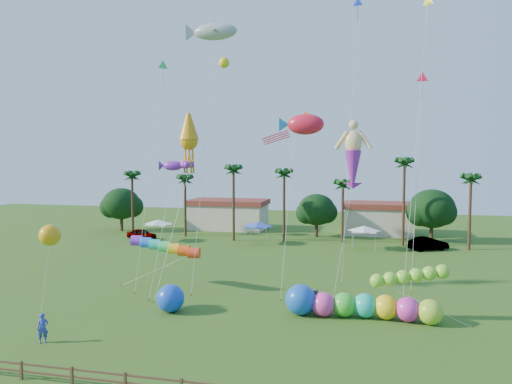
% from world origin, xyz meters
% --- Properties ---
extents(ground, '(160.00, 160.00, 0.00)m').
position_xyz_m(ground, '(0.00, 0.00, 0.00)').
color(ground, '#285116').
rests_on(ground, ground).
extents(tree_line, '(69.46, 8.91, 11.00)m').
position_xyz_m(tree_line, '(3.57, 44.00, 4.28)').
color(tree_line, '#3A2819').
rests_on(tree_line, ground).
extents(buildings_row, '(35.00, 7.00, 4.00)m').
position_xyz_m(buildings_row, '(-3.09, 50.00, 2.00)').
color(buildings_row, beige).
rests_on(buildings_row, ground).
extents(tent_row, '(31.00, 4.00, 0.60)m').
position_xyz_m(tent_row, '(-6.00, 36.33, 2.75)').
color(tent_row, white).
rests_on(tent_row, ground).
extents(car_a, '(4.59, 2.46, 1.48)m').
position_xyz_m(car_a, '(-23.20, 37.18, 0.74)').
color(car_a, '#4C4C54').
rests_on(car_a, ground).
extents(car_b, '(5.29, 3.99, 1.67)m').
position_xyz_m(car_b, '(15.91, 37.55, 0.84)').
color(car_b, '#4C4C54').
rests_on(car_b, ground).
extents(spectator_a, '(0.83, 0.77, 1.89)m').
position_xyz_m(spectator_a, '(-11.25, -1.16, 0.95)').
color(spectator_a, '#2E3EA4').
rests_on(spectator_a, ground).
extents(spectator_b, '(1.04, 0.94, 1.77)m').
position_xyz_m(spectator_b, '(4.91, 9.04, 0.88)').
color(spectator_b, '#A38C88').
rests_on(spectator_b, ground).
extents(caterpillar_inflatable, '(11.21, 2.46, 2.29)m').
position_xyz_m(caterpillar_inflatable, '(7.87, 8.30, 0.96)').
color(caterpillar_inflatable, '#E03B9C').
rests_on(caterpillar_inflatable, ground).
extents(blue_ball, '(2.12, 2.12, 2.12)m').
position_xyz_m(blue_ball, '(-5.85, 6.54, 1.06)').
color(blue_ball, blue).
rests_on(blue_ball, ground).
extents(rainbow_tube, '(8.98, 1.62, 3.88)m').
position_xyz_m(rainbow_tube, '(-7.90, 12.53, 3.39)').
color(rainbow_tube, red).
rests_on(rainbow_tube, ground).
extents(green_worm, '(9.22, 1.73, 3.47)m').
position_xyz_m(green_worm, '(9.35, 8.25, 2.86)').
color(green_worm, '#79D32E').
rests_on(green_worm, ground).
extents(orange_ball_kite, '(1.88, 1.88, 6.69)m').
position_xyz_m(orange_ball_kite, '(-14.66, 4.54, 5.88)').
color(orange_ball_kite, orange).
rests_on(orange_ball_kite, ground).
extents(merman_kite, '(2.78, 5.44, 14.45)m').
position_xyz_m(merman_kite, '(7.23, 16.51, 11.55)').
color(merman_kite, '#EEC587').
rests_on(merman_kite, ground).
extents(fish_kite, '(5.21, 6.73, 15.70)m').
position_xyz_m(fish_kite, '(3.04, 16.41, 14.66)').
color(fish_kite, red).
rests_on(fish_kite, ground).
extents(shark_kite, '(5.86, 7.41, 24.35)m').
position_xyz_m(shark_kite, '(-5.48, 16.86, 23.35)').
color(shark_kite, '#959EA2').
rests_on(shark_kite, ground).
extents(squid_kite, '(2.42, 5.70, 15.67)m').
position_xyz_m(squid_kite, '(-6.75, 13.10, 13.14)').
color(squid_kite, orange).
rests_on(squid_kite, ground).
extents(lobster_kite, '(3.53, 5.12, 11.61)m').
position_xyz_m(lobster_kite, '(-8.06, 12.64, 10.99)').
color(lobster_kite, purple).
rests_on(lobster_kite, ground).
extents(delta_kite_red, '(1.57, 4.52, 19.60)m').
position_xyz_m(delta_kite_red, '(13.22, 20.48, 18.65)').
color(delta_kite_red, '#E21947').
rests_on(delta_kite_red, ground).
extents(delta_kite_yellow, '(2.44, 5.38, 25.43)m').
position_xyz_m(delta_kite_yellow, '(13.18, 16.85, 24.26)').
color(delta_kite_yellow, '#F0FC19').
rests_on(delta_kite_yellow, ground).
extents(delta_kite_green, '(1.32, 5.25, 20.67)m').
position_xyz_m(delta_kite_green, '(-10.07, 15.19, 19.58)').
color(delta_kite_green, '#2FC968').
rests_on(delta_kite_green, ground).
extents(delta_kite_blue, '(1.60, 3.32, 26.79)m').
position_xyz_m(delta_kite_blue, '(7.27, 20.69, 25.46)').
color(delta_kite_blue, '#172ED1').
rests_on(delta_kite_blue, ground).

